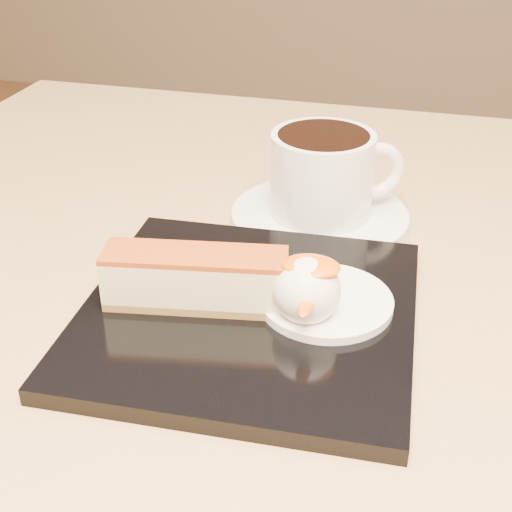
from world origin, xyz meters
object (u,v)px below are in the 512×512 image
(dessert_plate, at_px, (248,314))
(ice_cream_scoop, at_px, (307,290))
(saucer, at_px, (320,217))
(cheesecake, at_px, (195,279))
(table, at_px, (246,418))
(coffee_cup, at_px, (324,173))

(dessert_plate, height_order, ice_cream_scoop, ice_cream_scoop)
(dessert_plate, xyz_separation_m, saucer, (0.02, 0.15, -0.00))
(cheesecake, distance_m, ice_cream_scoop, 0.08)
(table, height_order, ice_cream_scoop, ice_cream_scoop)
(saucer, height_order, coffee_cup, coffee_cup)
(saucer, bearing_deg, cheesecake, -109.12)
(ice_cream_scoop, bearing_deg, coffee_cup, 96.25)
(saucer, distance_m, coffee_cup, 0.04)
(dessert_plate, distance_m, coffee_cup, 0.16)
(ice_cream_scoop, bearing_deg, saucer, 96.98)
(dessert_plate, xyz_separation_m, ice_cream_scoop, (0.04, -0.00, 0.03))
(saucer, xyz_separation_m, coffee_cup, (0.00, 0.00, 0.04))
(cheesecake, height_order, coffee_cup, coffee_cup)
(dessert_plate, relative_size, ice_cream_scoop, 4.97)
(cheesecake, xyz_separation_m, ice_cream_scoop, (0.07, 0.00, 0.00))
(cheesecake, height_order, saucer, cheesecake)
(ice_cream_scoop, relative_size, coffee_cup, 0.41)
(table, xyz_separation_m, cheesecake, (-0.01, -0.07, 0.19))
(dessert_plate, xyz_separation_m, cheesecake, (-0.04, -0.00, 0.03))
(ice_cream_scoop, relative_size, saucer, 0.30)
(cheesecake, bearing_deg, dessert_plate, -1.13)
(table, relative_size, saucer, 5.33)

